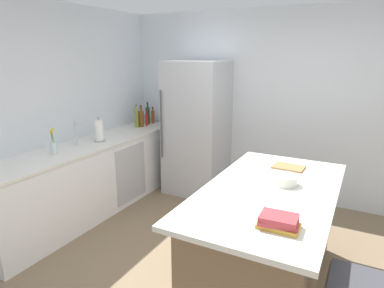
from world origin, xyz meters
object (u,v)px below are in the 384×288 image
at_px(hot_sauce_bottle, 147,119).
at_px(mixing_bowl, 285,180).
at_px(flower_vase, 53,145).
at_px(whiskey_bottle, 141,118).
at_px(cookbook_stack, 279,222).
at_px(vinegar_bottle, 153,117).
at_px(refrigerator, 197,129).
at_px(paper_towel_roll, 99,131).
at_px(kitchen_island, 267,239).
at_px(cutting_board, 289,167).
at_px(olive_oil_bottle, 137,119).
at_px(wine_bottle, 148,115).
at_px(sink_faucet, 76,133).

distance_m(hot_sauce_bottle, mixing_bowl, 2.86).
bearing_deg(flower_vase, whiskey_bottle, 91.28).
xyz_separation_m(flower_vase, mixing_bowl, (2.46, 0.29, -0.06)).
relative_size(hot_sauce_bottle, cookbook_stack, 0.95).
bearing_deg(vinegar_bottle, refrigerator, -10.41).
bearing_deg(paper_towel_roll, hot_sauce_bottle, 91.82).
bearing_deg(kitchen_island, cutting_board, 88.11).
bearing_deg(flower_vase, mixing_bowl, 6.79).
bearing_deg(refrigerator, cutting_board, -34.40).
xyz_separation_m(kitchen_island, paper_towel_roll, (-2.34, 0.54, 0.59)).
relative_size(cookbook_stack, mixing_bowl, 1.22).
bearing_deg(vinegar_bottle, olive_oil_bottle, -95.24).
bearing_deg(cutting_board, cookbook_stack, -80.79).
bearing_deg(hot_sauce_bottle, whiskey_bottle, -109.43).
height_order(vinegar_bottle, cookbook_stack, vinegar_bottle).
xyz_separation_m(refrigerator, flower_vase, (-0.85, -1.80, 0.07)).
bearing_deg(wine_bottle, cookbook_stack, -41.39).
height_order(refrigerator, whiskey_bottle, refrigerator).
height_order(sink_faucet, vinegar_bottle, sink_faucet).
distance_m(flower_vase, paper_towel_roll, 0.68).
height_order(kitchen_island, wine_bottle, wine_bottle).
xyz_separation_m(vinegar_bottle, cutting_board, (2.42, -1.22, -0.10)).
bearing_deg(mixing_bowl, cookbook_stack, -79.97).
distance_m(vinegar_bottle, cookbook_stack, 3.56).
relative_size(hot_sauce_bottle, mixing_bowl, 1.16).
distance_m(vinegar_bottle, whiskey_bottle, 0.30).
height_order(hot_sauce_bottle, cutting_board, hot_sauce_bottle).
bearing_deg(cutting_board, sink_faucet, -171.87).
bearing_deg(paper_towel_roll, mixing_bowl, -9.15).
xyz_separation_m(whiskey_bottle, cutting_board, (2.43, -0.92, -0.11)).
bearing_deg(cookbook_stack, cutting_board, 99.21).
bearing_deg(vinegar_bottle, hot_sauce_bottle, -84.72).
bearing_deg(hot_sauce_bottle, olive_oil_bottle, -106.53).
bearing_deg(cutting_board, wine_bottle, 155.31).
xyz_separation_m(sink_faucet, wine_bottle, (0.01, 1.48, -0.02)).
bearing_deg(paper_towel_roll, refrigerator, 53.73).
height_order(flower_vase, paper_towel_roll, paper_towel_roll).
height_order(mixing_bowl, cutting_board, mixing_bowl).
bearing_deg(refrigerator, whiskey_bottle, -171.37).
bearing_deg(vinegar_bottle, whiskey_bottle, -92.92).
xyz_separation_m(whiskey_bottle, cookbook_stack, (2.63, -2.13, -0.08)).
bearing_deg(whiskey_bottle, cookbook_stack, -39.01).
bearing_deg(sink_faucet, flower_vase, -80.24).
bearing_deg(mixing_bowl, sink_faucet, 177.75).
xyz_separation_m(wine_bottle, cookbook_stack, (2.65, -2.33, -0.09)).
relative_size(paper_towel_roll, whiskey_bottle, 0.96).
relative_size(wine_bottle, olive_oil_bottle, 1.01).
relative_size(hot_sauce_bottle, cutting_board, 0.84).
bearing_deg(wine_bottle, olive_oil_bottle, -89.84).
height_order(refrigerator, mixing_bowl, refrigerator).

